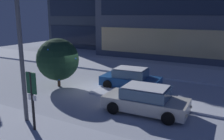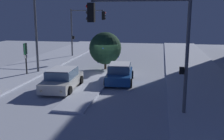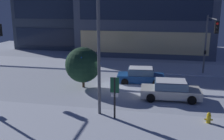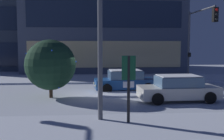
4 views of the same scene
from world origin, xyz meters
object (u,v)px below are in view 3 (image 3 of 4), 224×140
Objects in this scene: car_far at (141,76)px; car_near at (170,90)px; street_lamp_arched at (102,33)px; parking_info_sign at (115,93)px; traffic_light_corner_far_right at (210,36)px; fire_hydrant at (209,119)px; decorated_tree_left_of_median at (83,65)px.

car_near is at bearing 121.14° from car_far.
parking_info_sign is at bearing -140.58° from street_lamp_arched.
traffic_light_corner_far_right reaches higher than car_near.
street_lamp_arched is (-4.62, -3.25, 4.66)m from car_near.
decorated_tree_left_of_median reaches higher than fire_hydrant.
street_lamp_arched is at bearing 172.24° from fire_hydrant.
fire_hydrant is (-1.33, -10.22, -3.86)m from traffic_light_corner_far_right.
car_near is at bearing -11.48° from decorated_tree_left_of_median.
parking_info_sign is at bearing -129.94° from car_near.
car_near and car_far have the same top height.
decorated_tree_left_of_median is at bearing 32.21° from parking_info_sign.
car_near is 4.54m from car_far.
parking_info_sign is at bearing 79.56° from car_far.
traffic_light_corner_far_right is (3.52, 6.04, 3.54)m from car_near.
traffic_light_corner_far_right is 11.00m from fire_hydrant.
decorated_tree_left_of_median is at bearing 19.75° from car_far.
street_lamp_arched is 6.50m from decorated_tree_left_of_median.
parking_info_sign is (1.10, -1.38, -3.57)m from street_lamp_arched.
fire_hydrant is (6.81, -0.93, -4.98)m from street_lamp_arched.
traffic_light_corner_far_right is at bearing -163.46° from car_far.
traffic_light_corner_far_right reaches higher than parking_info_sign.
street_lamp_arched is (-1.99, -6.95, 4.66)m from car_far.
car_near is 0.77× the size of traffic_light_corner_far_right.
street_lamp_arched is at bearing -58.93° from decorated_tree_left_of_median.
street_lamp_arched is at bearing 69.70° from car_far.
parking_info_sign reaches higher than car_near.
parking_info_sign reaches higher than car_far.
traffic_light_corner_far_right reaches higher than decorated_tree_left_of_median.
car_far is at bearing 121.49° from fire_hydrant.
street_lamp_arched is at bearing -147.53° from car_near.
car_far is at bearing 24.08° from decorated_tree_left_of_median.
decorated_tree_left_of_median is (-3.97, 6.15, 0.23)m from parking_info_sign.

